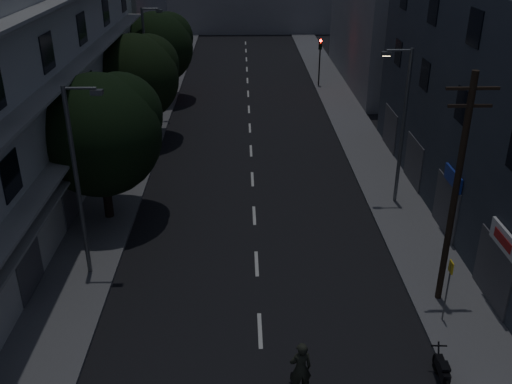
{
  "coord_description": "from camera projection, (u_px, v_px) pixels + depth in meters",
  "views": [
    {
      "loc": [
        -0.58,
        -10.11,
        13.58
      ],
      "look_at": [
        0.0,
        12.0,
        3.0
      ],
      "focal_mm": 40.0,
      "sensor_mm": 36.0,
      "label": 1
    }
  ],
  "objects": [
    {
      "name": "motorcycle",
      "position": [
        442.0,
        372.0,
        18.29
      ],
      "size": [
        0.53,
        1.83,
        1.17
      ],
      "rotation": [
        0.0,
        0.0,
        -0.05
      ],
      "color": "black",
      "rests_on": "ground"
    },
    {
      "name": "street_lamp_left_far",
      "position": [
        147.0,
        59.0,
        40.79
      ],
      "size": [
        1.51,
        0.25,
        8.0
      ],
      "color": "#55595D",
      "rests_on": "sidewalk_left"
    },
    {
      "name": "utility_pole",
      "position": [
        456.0,
        189.0,
        20.42
      ],
      "size": [
        1.8,
        0.24,
        9.0
      ],
      "color": "black",
      "rests_on": "sidewalk_right"
    },
    {
      "name": "building_left",
      "position": [
        9.0,
        69.0,
        27.93
      ],
      "size": [
        7.0,
        36.0,
        14.0
      ],
      "color": "#AEAFAA",
      "rests_on": "ground"
    },
    {
      "name": "building_far_right",
      "position": [
        383.0,
        9.0,
        50.35
      ],
      "size": [
        6.0,
        20.0,
        13.0
      ],
      "primitive_type": "cube",
      "color": "slate",
      "rests_on": "ground"
    },
    {
      "name": "bus_stop_sign",
      "position": [
        449.0,
        280.0,
        20.45
      ],
      "size": [
        0.06,
        0.35,
        2.52
      ],
      "color": "#595B60",
      "rests_on": "sidewalk_right"
    },
    {
      "name": "tree_near",
      "position": [
        101.0,
        130.0,
        26.73
      ],
      "size": [
        5.86,
        5.86,
        7.22
      ],
      "color": "black",
      "rests_on": "sidewalk_left"
    },
    {
      "name": "tree_far",
      "position": [
        158.0,
        45.0,
        45.45
      ],
      "size": [
        5.69,
        5.69,
        7.04
      ],
      "color": "black",
      "rests_on": "sidewalk_left"
    },
    {
      "name": "traffic_signal_far_right",
      "position": [
        320.0,
        52.0,
        49.89
      ],
      "size": [
        0.28,
        0.37,
        4.1
      ],
      "color": "black",
      "rests_on": "sidewalk_right"
    },
    {
      "name": "street_lamp_left_near",
      "position": [
        79.0,
        175.0,
        22.2
      ],
      "size": [
        1.51,
        0.25,
        8.0
      ],
      "color": "#55585C",
      "rests_on": "sidewalk_left"
    },
    {
      "name": "sidewalk_right",
      "position": [
        364.0,
        146.0,
        37.69
      ],
      "size": [
        3.0,
        90.0,
        0.15
      ],
      "primitive_type": "cube",
      "color": "#565659",
      "rests_on": "ground"
    },
    {
      "name": "ground",
      "position": [
        251.0,
        148.0,
        37.54
      ],
      "size": [
        160.0,
        160.0,
        0.0
      ],
      "primitive_type": "plane",
      "color": "black",
      "rests_on": "ground"
    },
    {
      "name": "tree_mid",
      "position": [
        136.0,
        75.0,
        36.94
      ],
      "size": [
        5.68,
        5.68,
        6.99
      ],
      "color": "black",
      "rests_on": "sidewalk_left"
    },
    {
      "name": "sidewalk_left",
      "position": [
        137.0,
        148.0,
        37.33
      ],
      "size": [
        3.0,
        90.0,
        0.15
      ],
      "primitive_type": "cube",
      "color": "#565659",
      "rests_on": "ground"
    },
    {
      "name": "traffic_signal_far_left",
      "position": [
        173.0,
        53.0,
        49.73
      ],
      "size": [
        0.28,
        0.37,
        4.1
      ],
      "color": "black",
      "rests_on": "sidewalk_left"
    },
    {
      "name": "lane_markings",
      "position": [
        249.0,
        118.0,
        43.17
      ],
      "size": [
        0.15,
        60.5,
        0.01
      ],
      "color": "beige",
      "rests_on": "ground"
    },
    {
      "name": "street_lamp_right",
      "position": [
        402.0,
        120.0,
        28.27
      ],
      "size": [
        1.51,
        0.25,
        8.0
      ],
      "color": "slate",
      "rests_on": "sidewalk_right"
    }
  ]
}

